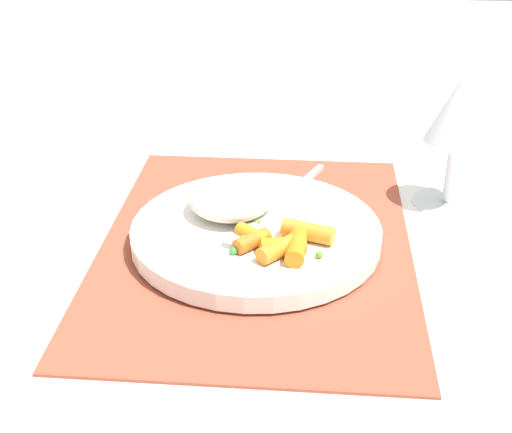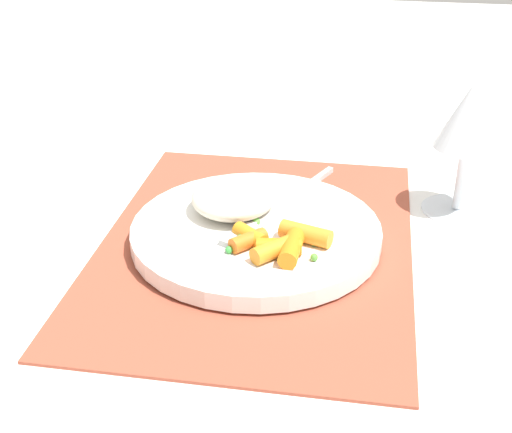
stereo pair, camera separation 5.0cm
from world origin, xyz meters
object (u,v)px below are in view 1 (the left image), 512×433
(carrot_portion, at_px, (284,241))
(fork, at_px, (270,211))
(plate, at_px, (256,233))
(wine_glass, at_px, (458,116))
(rice_mound, at_px, (231,199))

(carrot_portion, relative_size, fork, 0.52)
(plate, bearing_deg, wine_glass, 118.62)
(plate, distance_m, wine_glass, 0.25)
(wine_glass, bearing_deg, fork, -66.13)
(rice_mound, bearing_deg, fork, 91.35)
(carrot_portion, bearing_deg, wine_glass, 131.49)
(plate, bearing_deg, carrot_portion, 34.54)
(rice_mound, relative_size, carrot_portion, 0.89)
(plate, bearing_deg, rice_mound, -132.61)
(plate, xyz_separation_m, rice_mound, (-0.03, -0.03, 0.02))
(rice_mound, distance_m, wine_glass, 0.25)
(wine_glass, bearing_deg, plate, -61.38)
(plate, xyz_separation_m, fork, (-0.03, 0.01, 0.01))
(plate, height_order, carrot_portion, carrot_portion)
(wine_glass, bearing_deg, carrot_portion, -48.51)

